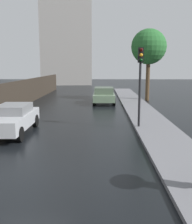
{
  "coord_description": "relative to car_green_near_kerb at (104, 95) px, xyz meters",
  "views": [
    {
      "loc": [
        2.28,
        -7.41,
        3.25
      ],
      "look_at": [
        2.01,
        4.42,
        1.2
      ],
      "focal_mm": 42.43,
      "sensor_mm": 36.0,
      "label": 1
    }
  ],
  "objects": [
    {
      "name": "car_silver_mid_road",
      "position": [
        -4.5,
        -10.76,
        0.0
      ],
      "size": [
        1.76,
        4.39,
        1.4
      ],
      "rotation": [
        0.0,
        0.0,
        3.16
      ],
      "color": "#B2B5BA",
      "rests_on": "ground"
    },
    {
      "name": "car_green_near_kerb",
      "position": [
        0.0,
        0.0,
        0.0
      ],
      "size": [
        1.92,
        4.33,
        1.43
      ],
      "rotation": [
        0.0,
        0.0,
        0.0
      ],
      "color": "slate",
      "rests_on": "ground"
    },
    {
      "name": "street_tree_near",
      "position": [
        4.18,
        2.1,
        4.27
      ],
      "size": [
        3.28,
        3.28,
        6.69
      ],
      "color": "#4C3823",
      "rests_on": "ground"
    },
    {
      "name": "ground",
      "position": [
        -2.45,
        -15.88,
        -0.74
      ],
      "size": [
        120.0,
        120.0,
        0.0
      ],
      "primitive_type": "plane",
      "color": "black"
    },
    {
      "name": "traffic_light",
      "position": [
        1.77,
        -9.69,
        2.22
      ],
      "size": [
        0.26,
        0.39,
        4.04
      ],
      "color": "black",
      "rests_on": "sidewalk_strip"
    }
  ]
}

